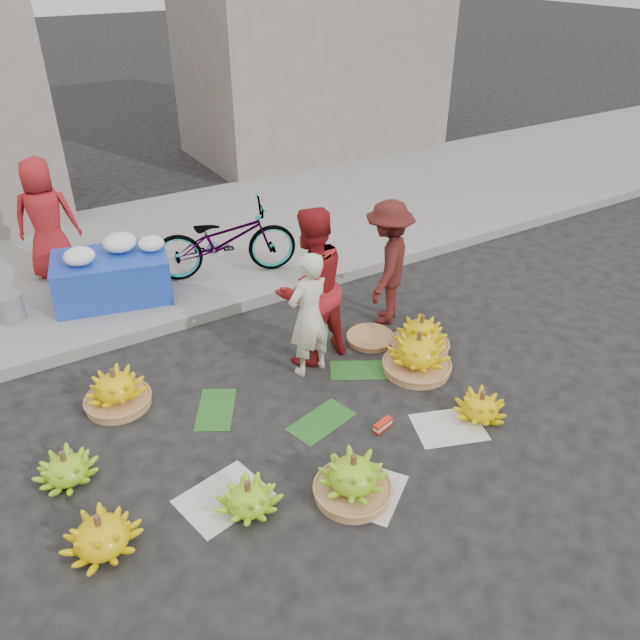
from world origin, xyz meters
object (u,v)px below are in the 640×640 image
banana_bunch_0 (101,535)px  bicycle (225,240)px  banana_bunch_4 (418,354)px  flower_table (113,274)px  vendor_cream (309,315)px

banana_bunch_0 → bicycle: size_ratio=0.35×
banana_bunch_4 → bicycle: bicycle is taller
bicycle → banana_bunch_0: bearing=159.8°
banana_bunch_4 → flower_table: (-2.36, 3.08, 0.23)m
vendor_cream → bicycle: size_ratio=0.74×
banana_bunch_4 → bicycle: (-0.90, 2.94, 0.40)m
banana_bunch_0 → vendor_cream: 2.83m
banana_bunch_4 → bicycle: 3.10m
banana_bunch_4 → vendor_cream: size_ratio=0.55×
banana_bunch_0 → flower_table: size_ratio=0.43×
banana_bunch_0 → banana_bunch_4: 3.55m
banana_bunch_0 → vendor_cream: (2.52, 1.18, 0.54)m
vendor_cream → bicycle: (0.09, 2.35, -0.08)m
banana_bunch_4 → vendor_cream: 1.25m
banana_bunch_0 → bicycle: 4.41m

